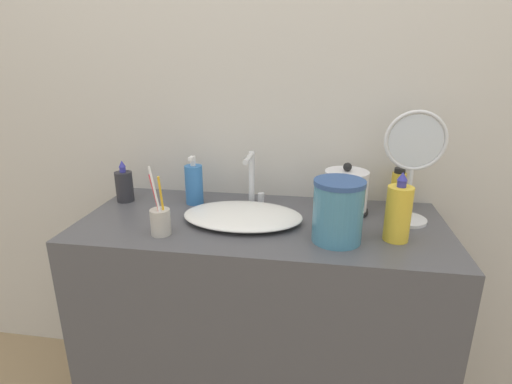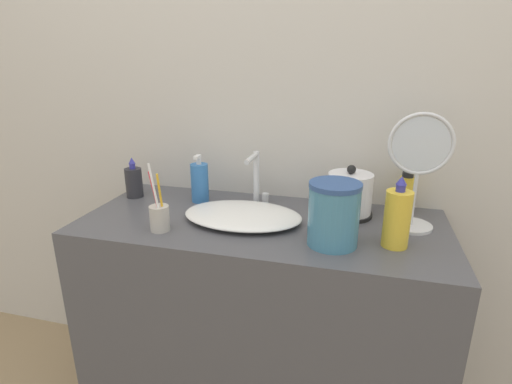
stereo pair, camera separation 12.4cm
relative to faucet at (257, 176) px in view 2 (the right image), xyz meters
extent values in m
cube|color=beige|center=(0.06, 0.14, 0.37)|extent=(6.00, 0.04, 2.60)
cube|color=#4C4C51|center=(0.06, -0.15, -0.52)|extent=(1.21, 0.53, 0.82)
ellipsoid|color=white|center=(-0.01, -0.16, -0.09)|extent=(0.40, 0.27, 0.04)
cylinder|color=silver|center=(-0.01, 0.02, -0.01)|extent=(0.02, 0.02, 0.20)
cylinder|color=silver|center=(-0.01, -0.05, 0.08)|extent=(0.02, 0.13, 0.02)
cylinder|color=silver|center=(0.03, 0.02, -0.09)|extent=(0.02, 0.02, 0.04)
cylinder|color=black|center=(0.33, -0.02, -0.10)|extent=(0.16, 0.16, 0.01)
cylinder|color=silver|center=(0.33, -0.02, -0.04)|extent=(0.15, 0.15, 0.15)
sphere|color=black|center=(0.33, -0.02, 0.05)|extent=(0.03, 0.03, 0.03)
cylinder|color=#B7B2A8|center=(-0.23, -0.31, -0.07)|extent=(0.06, 0.06, 0.08)
cylinder|color=white|center=(-0.24, -0.32, 0.02)|extent=(0.04, 0.02, 0.18)
cylinder|color=yellow|center=(-0.22, -0.31, 0.00)|extent=(0.01, 0.02, 0.16)
cylinder|color=#E5333F|center=(-0.23, -0.32, 0.00)|extent=(0.04, 0.02, 0.16)
cylinder|color=#3370B7|center=(-0.21, -0.02, -0.04)|extent=(0.07, 0.07, 0.14)
cylinder|color=white|center=(-0.21, -0.02, 0.05)|extent=(0.02, 0.02, 0.02)
cube|color=white|center=(-0.21, -0.03, 0.06)|extent=(0.02, 0.04, 0.01)
cylinder|color=gold|center=(0.47, -0.23, -0.03)|extent=(0.07, 0.07, 0.17)
cylinder|color=#333399|center=(0.47, -0.23, 0.07)|extent=(0.03, 0.03, 0.02)
cone|color=#333399|center=(0.47, -0.23, 0.09)|extent=(0.03, 0.03, 0.02)
cylinder|color=#28282D|center=(-0.48, -0.04, -0.05)|extent=(0.06, 0.06, 0.11)
cylinder|color=#333399|center=(-0.48, -0.04, 0.01)|extent=(0.02, 0.02, 0.02)
cone|color=#333399|center=(-0.48, -0.04, 0.04)|extent=(0.03, 0.03, 0.02)
cylinder|color=gold|center=(0.52, 0.06, -0.04)|extent=(0.05, 0.05, 0.13)
cylinder|color=black|center=(0.52, 0.06, 0.03)|extent=(0.04, 0.04, 0.02)
cylinder|color=silver|center=(0.53, -0.08, -0.10)|extent=(0.13, 0.13, 0.01)
cylinder|color=silver|center=(0.53, -0.08, -0.01)|extent=(0.01, 0.01, 0.17)
torus|color=silver|center=(0.53, -0.08, 0.16)|extent=(0.19, 0.01, 0.19)
cylinder|color=silver|center=(0.53, -0.08, 0.16)|extent=(0.17, 0.00, 0.17)
cylinder|color=teal|center=(0.30, -0.26, -0.02)|extent=(0.15, 0.15, 0.17)
cylinder|color=#2D4C84|center=(0.30, -0.26, 0.07)|extent=(0.15, 0.15, 0.01)
camera|label=1|loc=(0.23, -1.37, 0.41)|focal=28.00mm
camera|label=2|loc=(0.36, -1.34, 0.41)|focal=28.00mm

